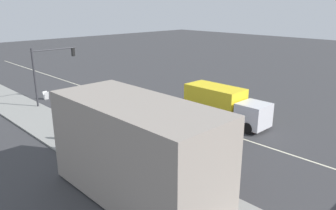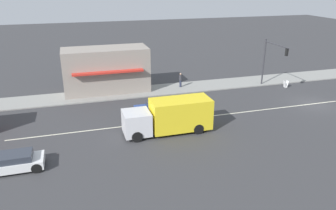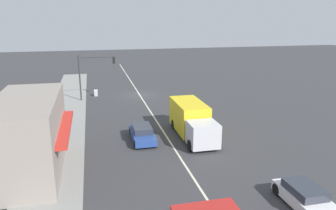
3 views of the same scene
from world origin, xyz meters
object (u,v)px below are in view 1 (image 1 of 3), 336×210
object	(u,v)px
traffic_signal_main	(48,66)
coupe_blue	(188,127)
warning_aframe_sign	(46,95)
delivery_truck	(223,104)
pedestrian	(74,129)

from	to	relation	value
traffic_signal_main	coupe_blue	size ratio (longest dim) A/B	1.30
traffic_signal_main	warning_aframe_sign	distance (m)	4.13
coupe_blue	delivery_truck	bearing A→B (deg)	-179.87
pedestrian	coupe_blue	distance (m)	8.47
pedestrian	coupe_blue	world-z (taller)	pedestrian
warning_aframe_sign	delivery_truck	bearing A→B (deg)	114.90
pedestrian	warning_aframe_sign	distance (m)	12.84
warning_aframe_sign	traffic_signal_main	bearing A→B (deg)	79.43
traffic_signal_main	warning_aframe_sign	bearing A→B (deg)	-100.57
warning_aframe_sign	coupe_blue	distance (m)	17.43
delivery_truck	pedestrian	bearing A→B (deg)	-22.44
pedestrian	delivery_truck	bearing A→B (deg)	157.56
traffic_signal_main	delivery_truck	size ratio (longest dim) A/B	0.75
coupe_blue	traffic_signal_main	bearing A→B (deg)	-75.22
coupe_blue	pedestrian	bearing A→B (deg)	-33.95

